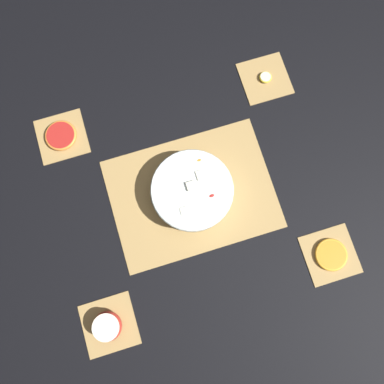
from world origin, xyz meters
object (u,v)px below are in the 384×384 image
Objects in this scene: apple_half at (107,326)px; orange_slice_whole at (331,255)px; fruit_salad_bowl at (192,191)px; banana_coin_single at (265,77)px; grapefruit_slice at (61,136)px.

orange_slice_whole is (-0.67, 0.00, -0.02)m from apple_half.
orange_slice_whole is at bearing 138.85° from fruit_salad_bowl.
orange_slice_whole is 2.40× the size of banana_coin_single.
banana_coin_single is 0.40× the size of grapefruit_slice.
orange_slice_whole is at bearing 138.86° from grapefruit_slice.
grapefruit_slice is at bearing -41.14° from orange_slice_whole.
apple_half is 0.83× the size of grapefruit_slice.
apple_half is 0.89m from banana_coin_single.
grapefruit_slice is at bearing -90.00° from apple_half.
apple_half is at bearing 41.14° from banana_coin_single.
apple_half is 0.59m from grapefruit_slice.
orange_slice_whole is 0.97× the size of grapefruit_slice.
fruit_salad_bowl reaches higher than orange_slice_whole.
banana_coin_single is at bearing -138.86° from fruit_salad_bowl.
apple_half is (0.34, 0.29, -0.02)m from fruit_salad_bowl.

